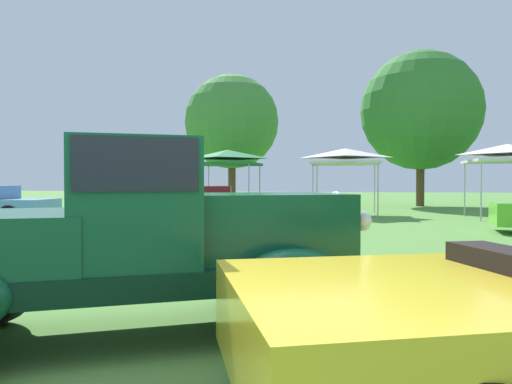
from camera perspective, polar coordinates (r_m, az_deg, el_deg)
The scene contains 9 objects.
ground_plane at distance 3.85m, azimuth -14.84°, elevation -19.37°, with size 120.00×120.00×0.00m, color #568C3D.
feature_pickup_truck at distance 4.31m, azimuth -15.26°, elevation -5.30°, with size 4.35×3.19×1.70m.
show_car_burgundy at distance 14.36m, azimuth -6.33°, elevation -1.76°, with size 4.70×2.64×1.22m.
spectator_near_truck at distance 7.87m, azimuth -15.65°, elevation -1.99°, with size 0.36×0.46×1.69m.
canopy_tent_left_field at distance 20.54m, azimuth -3.43°, elevation 4.23°, with size 2.64×2.64×2.71m.
canopy_tent_center_field at distance 20.00m, azimuth 10.57°, elevation 4.29°, with size 2.74×2.74×2.71m.
canopy_tent_right_field at distance 19.59m, azimuth 27.71°, elevation 4.23°, with size 2.62×2.62×2.71m.
treeline_far_left at distance 28.27m, azimuth -2.89°, elevation 8.30°, with size 5.46×5.46×7.57m.
treeline_mid_left at distance 28.18m, azimuth 18.98°, elevation 9.09°, with size 6.50×6.50×8.49m.
Camera 1 is at (1.57, -3.24, 1.35)m, focal length 33.68 mm.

